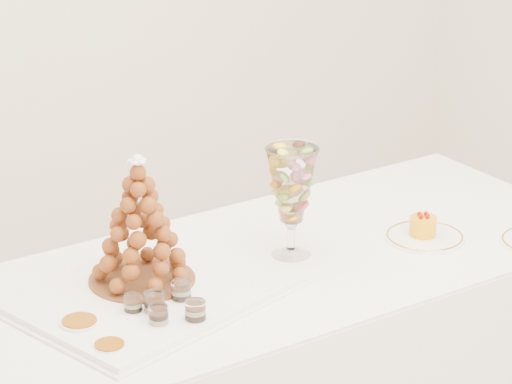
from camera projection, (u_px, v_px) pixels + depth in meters
lace_tray at (151, 292)px, 3.16m from camera, size 0.77×0.65×0.02m
macaron_vase at (292, 186)px, 3.33m from camera, size 0.14×0.14×0.32m
cake_plate at (425, 237)px, 3.50m from camera, size 0.23×0.23×0.01m
verrine_a at (133, 307)px, 3.04m from camera, size 0.05×0.05×0.06m
verrine_b at (155, 306)px, 3.03m from camera, size 0.07×0.07×0.07m
verrine_c at (181, 294)px, 3.09m from camera, size 0.06×0.06×0.07m
verrine_d at (159, 319)px, 2.97m from camera, size 0.05×0.05×0.07m
verrine_e at (195, 314)px, 2.99m from camera, size 0.06×0.06×0.07m
ramekin_back at (80, 326)px, 2.97m from camera, size 0.10×0.10×0.03m
ramekin_front at (110, 349)px, 2.87m from camera, size 0.08×0.08×0.03m
croquembouche at (140, 221)px, 3.14m from camera, size 0.28×0.28×0.35m
mousse_cake at (423, 226)px, 3.50m from camera, size 0.08×0.08×0.07m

